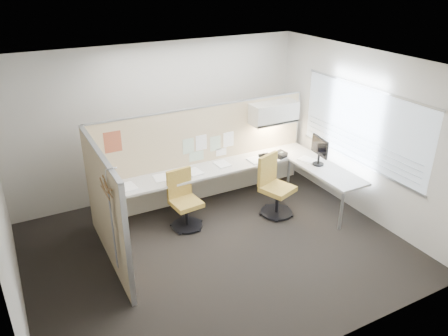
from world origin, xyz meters
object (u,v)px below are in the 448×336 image
phone (280,155)px  chair_left (184,201)px  chair_right (274,188)px  desk (234,173)px  monitor (319,149)px

phone → chair_left: bearing=167.7°
chair_left → chair_right: 1.58m
chair_left → chair_right: size_ratio=0.92×
desk → chair_right: (0.44, -0.62, -0.11)m
chair_left → monitor: size_ratio=1.89×
desk → chair_right: 0.77m
chair_right → monitor: monitor is taller
desk → chair_right: chair_right is taller
chair_right → monitor: bearing=-20.0°
desk → phone: phone is taller
desk → phone: 0.98m
chair_right → phone: size_ratio=4.04×
desk → chair_right: bearing=-54.4°
desk → chair_left: size_ratio=4.13×
desk → chair_left: (-1.09, -0.26, -0.15)m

